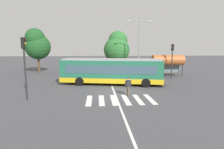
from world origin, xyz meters
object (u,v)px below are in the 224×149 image
object	(u,v)px
traffic_light_near_corner	(24,59)
twin_arm_street_lamp	(139,41)
city_transit_bus	(111,71)
background_tree_left	(37,44)
parked_car_red	(107,69)
parked_car_black	(139,69)
parked_car_white	(155,69)
parked_car_champagne	(91,69)
traffic_light_far_corner	(172,56)
background_tree_right	(117,47)
parked_car_silver	(123,69)
pedestrian_crossing_street	(128,85)
bus_stop_shelter	(168,60)
parked_car_charcoal	(74,69)

from	to	relation	value
traffic_light_near_corner	twin_arm_street_lamp	xyz separation A→B (m)	(12.52, 13.36, 1.88)
city_transit_bus	background_tree_left	distance (m)	16.60
parked_car_red	parked_car_black	bearing A→B (deg)	-0.78
traffic_light_near_corner	parked_car_white	bearing A→B (deg)	43.46
parked_car_champagne	traffic_light_far_corner	size ratio (longest dim) A/B	0.94
background_tree_right	parked_car_champagne	bearing A→B (deg)	-136.64
parked_car_silver	traffic_light_far_corner	xyz separation A→B (m)	(6.28, -5.08, 2.47)
parked_car_champagne	parked_car_black	bearing A→B (deg)	-0.22
pedestrian_crossing_street	parked_car_black	size ratio (longest dim) A/B	0.38
bus_stop_shelter	city_transit_bus	bearing A→B (deg)	-147.79
pedestrian_crossing_street	background_tree_right	distance (m)	19.39
parked_car_charcoal	twin_arm_street_lamp	xyz separation A→B (m)	(10.54, -2.03, 4.54)
city_transit_bus	traffic_light_far_corner	xyz separation A→B (m)	(8.92, 3.84, 1.65)
city_transit_bus	parked_car_charcoal	size ratio (longest dim) A/B	2.71
traffic_light_far_corner	background_tree_left	bearing A→B (deg)	160.55
traffic_light_far_corner	bus_stop_shelter	distance (m)	2.06
bus_stop_shelter	twin_arm_street_lamp	xyz separation A→B (m)	(-4.11, 1.58, 2.89)
bus_stop_shelter	pedestrian_crossing_street	bearing A→B (deg)	-125.71
city_transit_bus	twin_arm_street_lamp	xyz separation A→B (m)	(4.97, 7.29, 3.72)
background_tree_left	parked_car_champagne	bearing A→B (deg)	-12.43
traffic_light_far_corner	traffic_light_near_corner	bearing A→B (deg)	-148.98
parked_car_white	bus_stop_shelter	world-z (taller)	bus_stop_shelter
parked_car_white	twin_arm_street_lamp	world-z (taller)	twin_arm_street_lamp
parked_car_silver	traffic_light_far_corner	size ratio (longest dim) A/B	0.94
parked_car_silver	background_tree_left	size ratio (longest dim) A/B	0.60
parked_car_red	traffic_light_far_corner	xyz separation A→B (m)	(8.97, -5.35, 2.47)
traffic_light_near_corner	twin_arm_street_lamp	size ratio (longest dim) A/B	0.60
background_tree_right	bus_stop_shelter	bearing A→B (deg)	-48.88
twin_arm_street_lamp	background_tree_left	world-z (taller)	twin_arm_street_lamp
bus_stop_shelter	background_tree_right	bearing A→B (deg)	131.12
parked_car_black	background_tree_left	xyz separation A→B (m)	(-17.23, 2.06, 4.13)
parked_car_black	traffic_light_near_corner	bearing A→B (deg)	-130.49
parked_car_charcoal	parked_car_silver	distance (m)	8.21
parked_car_charcoal	twin_arm_street_lamp	bearing A→B (deg)	-10.89
parked_car_charcoal	twin_arm_street_lamp	world-z (taller)	twin_arm_street_lamp
parked_car_black	background_tree_right	world-z (taller)	background_tree_right
parked_car_red	background_tree_right	bearing A→B (deg)	63.84
parked_car_champagne	parked_car_white	xyz separation A→B (m)	(10.68, -0.43, 0.00)
city_transit_bus	pedestrian_crossing_street	bearing A→B (deg)	-78.56
parked_car_charcoal	parked_car_champagne	bearing A→B (deg)	-3.61
background_tree_right	parked_car_white	bearing A→B (deg)	-40.04
parked_car_champagne	twin_arm_street_lamp	distance (m)	9.06
parked_car_black	background_tree_right	size ratio (longest dim) A/B	0.61
pedestrian_crossing_street	traffic_light_near_corner	size ratio (longest dim) A/B	0.33
city_transit_bus	parked_car_black	bearing A→B (deg)	59.32
pedestrian_crossing_street	background_tree_left	distance (m)	21.36
traffic_light_far_corner	twin_arm_street_lamp	xyz separation A→B (m)	(-3.94, 3.46, 2.07)
parked_car_white	city_transit_bus	bearing A→B (deg)	-132.71
city_transit_bus	parked_car_charcoal	distance (m)	10.89
parked_car_charcoal	traffic_light_near_corner	bearing A→B (deg)	-97.35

